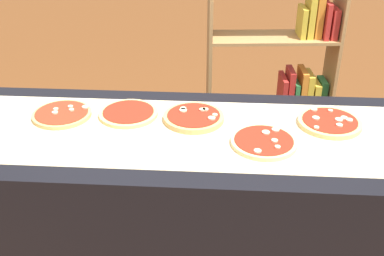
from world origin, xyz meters
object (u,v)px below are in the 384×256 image
Objects in this scene: pizza_mushroom_0 at (62,114)px; pizza_mushroom_2 at (194,117)px; pizza_plain_1 at (128,113)px; pizza_mushroom_3 at (264,142)px; pizza_mushroom_4 at (330,122)px; bookshelf at (284,86)px.

pizza_mushroom_0 is 0.98× the size of pizza_mushroom_2.
pizza_mushroom_0 is 0.28m from pizza_plain_1.
pizza_mushroom_3 is 0.33m from pizza_mushroom_4.
pizza_mushroom_0 is 0.98× the size of pizza_mushroom_3.
pizza_mushroom_4 is (0.83, -0.03, 0.00)m from pizza_plain_1.
pizza_mushroom_2 is 0.55m from pizza_mushroom_4.
pizza_mushroom_0 is 1.11m from pizza_mushroom_4.
pizza_mushroom_0 is 0.17× the size of bookshelf.
bookshelf reaches higher than pizza_plain_1.
bookshelf is at bearing 52.60° from pizza_plain_1.
pizza_mushroom_2 is 0.98× the size of pizza_mushroom_4.
pizza_mushroom_3 is (0.55, -0.20, 0.00)m from pizza_plain_1.
bookshelf reaches higher than pizza_mushroom_0.
pizza_plain_1 is at bearing 5.76° from pizza_mushroom_0.
pizza_mushroom_4 is at bearing -0.44° from pizza_mushroom_2.
pizza_mushroom_2 is 0.17× the size of bookshelf.
pizza_mushroom_4 is 1.11m from bookshelf.
pizza_plain_1 is (0.28, 0.03, -0.00)m from pizza_mushroom_0.
pizza_mushroom_0 is 1.53m from bookshelf.
pizza_mushroom_2 is at bearing -5.14° from pizza_plain_1.
pizza_mushroom_4 reaches higher than pizza_mushroom_3.
pizza_mushroom_2 is 0.33m from pizza_mushroom_3.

